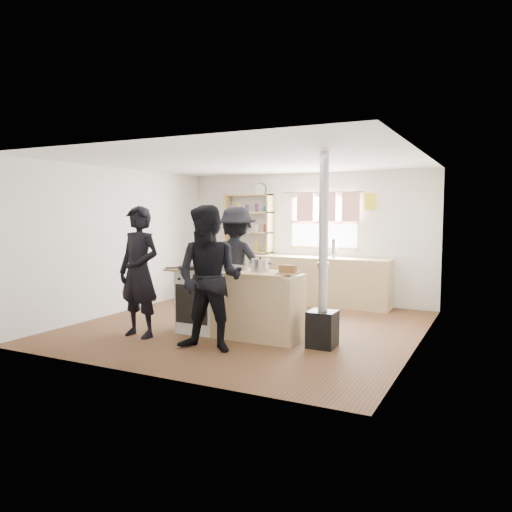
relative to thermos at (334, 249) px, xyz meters
name	(u,v)px	position (x,y,z in m)	size (l,w,h in m)	color
ground	(248,327)	(-0.64, -2.22, -1.07)	(5.00, 5.00, 0.01)	brown
back_counter	(301,280)	(-0.64, 0.00, -0.62)	(3.40, 0.55, 0.90)	tan
shelving_unit	(248,223)	(-1.84, 0.12, 0.45)	(1.00, 0.28, 1.20)	tan
thermos	(334,249)	(0.00, 0.00, 0.00)	(0.10, 0.10, 0.33)	silver
cooking_island	(239,303)	(-0.49, -2.77, -0.60)	(1.97, 0.64, 0.93)	white
skillet_greens	(189,267)	(-1.19, -2.97, -0.11)	(0.44, 0.44, 0.05)	black
roast_tray	(233,268)	(-0.56, -2.81, -0.10)	(0.37, 0.36, 0.07)	silver
stockpot_stove	(220,262)	(-0.90, -2.58, -0.05)	(0.25, 0.25, 0.20)	#BBBBBE
stockpot_counter	(260,265)	(-0.18, -2.73, -0.05)	(0.26, 0.26, 0.20)	#BDBDBF
bread_board	(288,270)	(0.28, -2.84, -0.08)	(0.29, 0.21, 0.12)	tan
flue_heater	(323,297)	(0.76, -2.81, -0.41)	(0.35, 0.35, 2.50)	black
person_near_left	(139,272)	(-1.72, -3.42, -0.15)	(0.67, 0.44, 1.83)	black
person_near_right	(209,279)	(-0.46, -3.60, -0.15)	(0.89, 0.70, 1.84)	black
person_far	(236,264)	(-1.03, -1.85, -0.15)	(1.18, 0.68, 1.83)	black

